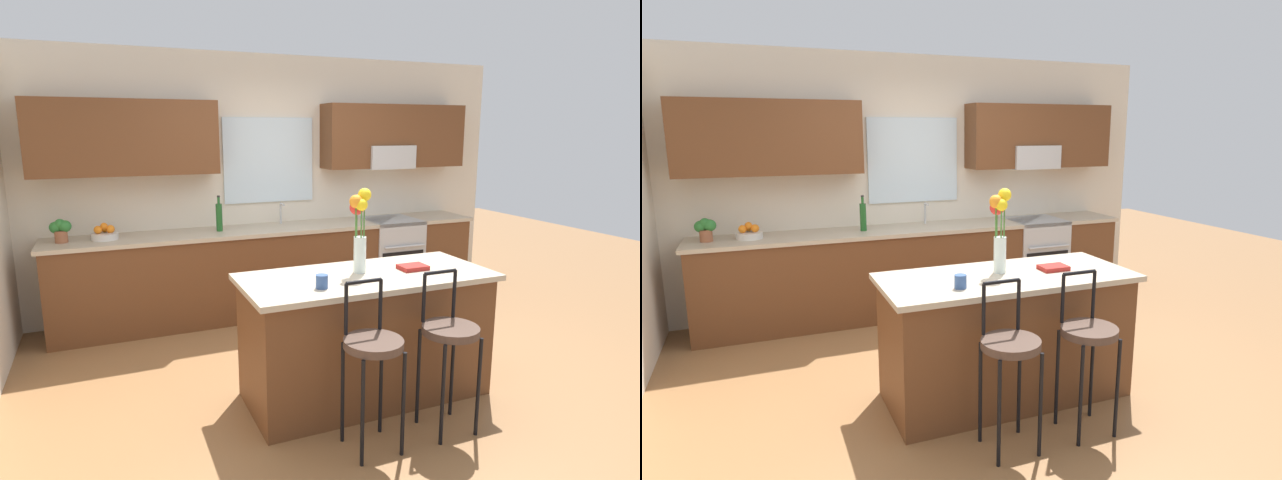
% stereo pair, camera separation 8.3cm
% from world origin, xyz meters
% --- Properties ---
extents(ground_plane, '(14.00, 14.00, 0.00)m').
position_xyz_m(ground_plane, '(0.00, 0.00, 0.00)').
color(ground_plane, olive).
extents(back_wall_assembly, '(5.60, 0.50, 2.70)m').
position_xyz_m(back_wall_assembly, '(0.03, 1.99, 1.51)').
color(back_wall_assembly, beige).
rests_on(back_wall_assembly, ground).
extents(counter_run, '(4.56, 0.64, 0.92)m').
position_xyz_m(counter_run, '(0.00, 1.70, 0.47)').
color(counter_run, brown).
rests_on(counter_run, ground).
extents(sink_faucet, '(0.02, 0.13, 0.23)m').
position_xyz_m(sink_faucet, '(0.08, 1.84, 1.06)').
color(sink_faucet, '#B7BABC').
rests_on(sink_faucet, counter_run).
extents(oven_range, '(0.60, 0.64, 0.92)m').
position_xyz_m(oven_range, '(1.34, 1.68, 0.46)').
color(oven_range, '#B7BABC').
rests_on(oven_range, ground).
extents(kitchen_island, '(1.80, 0.80, 0.92)m').
position_xyz_m(kitchen_island, '(-0.01, -0.32, 0.46)').
color(kitchen_island, brown).
rests_on(kitchen_island, ground).
extents(bar_stool_near, '(0.36, 0.36, 1.04)m').
position_xyz_m(bar_stool_near, '(-0.28, -0.93, 0.64)').
color(bar_stool_near, black).
rests_on(bar_stool_near, ground).
extents(bar_stool_middle, '(0.36, 0.36, 1.04)m').
position_xyz_m(bar_stool_middle, '(0.27, -0.93, 0.64)').
color(bar_stool_middle, black).
rests_on(bar_stool_middle, ground).
extents(flower_vase, '(0.17, 0.17, 0.60)m').
position_xyz_m(flower_vase, '(-0.03, -0.25, 1.28)').
color(flower_vase, silver).
rests_on(flower_vase, kitchen_island).
extents(mug_ceramic, '(0.08, 0.08, 0.09)m').
position_xyz_m(mug_ceramic, '(-0.43, -0.50, 0.97)').
color(mug_ceramic, '#33518C').
rests_on(mug_ceramic, kitchen_island).
extents(cookbook, '(0.20, 0.15, 0.03)m').
position_xyz_m(cookbook, '(0.37, -0.33, 0.94)').
color(cookbook, maroon).
rests_on(cookbook, kitchen_island).
extents(fruit_bowl_oranges, '(0.24, 0.24, 0.16)m').
position_xyz_m(fruit_bowl_oranges, '(-1.70, 1.70, 0.97)').
color(fruit_bowl_oranges, silver).
rests_on(fruit_bowl_oranges, counter_run).
extents(bottle_olive_oil, '(0.06, 0.06, 0.36)m').
position_xyz_m(bottle_olive_oil, '(-0.62, 1.70, 1.07)').
color(bottle_olive_oil, '#1E5923').
rests_on(bottle_olive_oil, counter_run).
extents(potted_plant_small, '(0.19, 0.13, 0.22)m').
position_xyz_m(potted_plant_small, '(-2.06, 1.70, 1.04)').
color(potted_plant_small, '#9E5B3D').
rests_on(potted_plant_small, counter_run).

